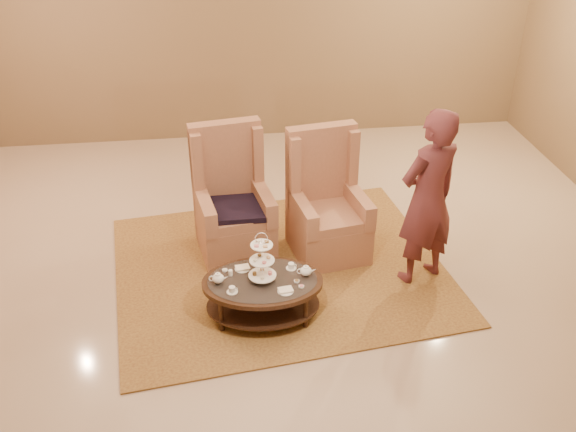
{
  "coord_description": "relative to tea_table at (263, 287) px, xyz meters",
  "views": [
    {
      "loc": [
        -0.56,
        -4.83,
        3.88
      ],
      "look_at": [
        0.07,
        0.2,
        0.83
      ],
      "focal_mm": 40.0,
      "sensor_mm": 36.0,
      "label": 1
    }
  ],
  "objects": [
    {
      "name": "ground",
      "position": [
        0.21,
        0.19,
        -0.33
      ],
      "size": [
        8.0,
        8.0,
        0.0
      ],
      "primitive_type": "plane",
      "color": "#C7AD93",
      "rests_on": "ground"
    },
    {
      "name": "ceiling",
      "position": [
        0.21,
        0.19,
        -0.33
      ],
      "size": [
        8.0,
        8.0,
        0.02
      ],
      "primitive_type": "cube",
      "color": "white",
      "rests_on": "ground"
    },
    {
      "name": "wall_back",
      "position": [
        0.21,
        4.19,
        1.42
      ],
      "size": [
        8.0,
        0.04,
        3.5
      ],
      "primitive_type": "cube",
      "color": "olive",
      "rests_on": "ground"
    },
    {
      "name": "rug",
      "position": [
        0.24,
        0.72,
        -0.33
      ],
      "size": [
        3.61,
        3.13,
        0.02
      ],
      "rotation": [
        0.0,
        0.0,
        0.12
      ],
      "color": "#A77F3B",
      "rests_on": "ground"
    },
    {
      "name": "tea_table",
      "position": [
        0.0,
        0.0,
        0.0
      ],
      "size": [
        1.14,
        0.83,
        0.92
      ],
      "rotation": [
        0.0,
        0.0,
        -0.06
      ],
      "color": "black",
      "rests_on": "ground"
    },
    {
      "name": "armchair_left",
      "position": [
        -0.21,
        1.19,
        0.13
      ],
      "size": [
        0.86,
        0.88,
        1.37
      ],
      "rotation": [
        0.0,
        0.0,
        0.17
      ],
      "color": "#B07253",
      "rests_on": "ground"
    },
    {
      "name": "armchair_right",
      "position": [
        0.76,
        1.03,
        0.12
      ],
      "size": [
        0.84,
        0.86,
        1.35
      ],
      "rotation": [
        0.0,
        0.0,
        0.17
      ],
      "color": "#B07253",
      "rests_on": "ground"
    },
    {
      "name": "person",
      "position": [
        1.61,
        0.41,
        0.57
      ],
      "size": [
        0.78,
        0.66,
        1.81
      ],
      "rotation": [
        0.0,
        0.0,
        3.54
      ],
      "color": "#5D282B",
      "rests_on": "ground"
    }
  ]
}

